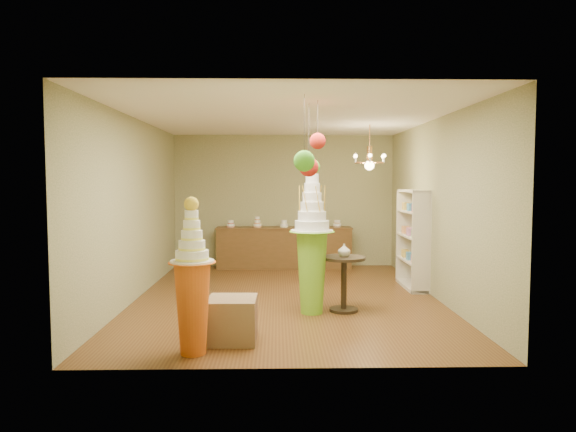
{
  "coord_description": "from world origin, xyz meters",
  "views": [
    {
      "loc": [
        -0.16,
        -8.51,
        1.98
      ],
      "look_at": [
        0.03,
        0.0,
        1.38
      ],
      "focal_mm": 32.0,
      "sensor_mm": 36.0,
      "label": 1
    }
  ],
  "objects_px": {
    "pedestal_green": "(312,252)",
    "pedestal_orange": "(193,294)",
    "round_table": "(344,276)",
    "sideboard": "(284,247)"
  },
  "relations": [
    {
      "from": "pedestal_green",
      "to": "pedestal_orange",
      "type": "bearing_deg",
      "value": -129.93
    },
    {
      "from": "pedestal_green",
      "to": "sideboard",
      "type": "distance_m",
      "value": 4.01
    },
    {
      "from": "pedestal_orange",
      "to": "sideboard",
      "type": "height_order",
      "value": "pedestal_orange"
    },
    {
      "from": "round_table",
      "to": "pedestal_green",
      "type": "bearing_deg",
      "value": -167.88
    },
    {
      "from": "pedestal_green",
      "to": "pedestal_orange",
      "type": "relative_size",
      "value": 1.27
    },
    {
      "from": "pedestal_green",
      "to": "sideboard",
      "type": "bearing_deg",
      "value": 95.14
    },
    {
      "from": "pedestal_green",
      "to": "round_table",
      "type": "xyz_separation_m",
      "value": [
        0.49,
        0.11,
        -0.37
      ]
    },
    {
      "from": "sideboard",
      "to": "round_table",
      "type": "bearing_deg",
      "value": -77.63
    },
    {
      "from": "round_table",
      "to": "sideboard",
      "type": "bearing_deg",
      "value": 102.37
    },
    {
      "from": "pedestal_orange",
      "to": "round_table",
      "type": "xyz_separation_m",
      "value": [
        1.96,
        1.86,
        -0.15
      ]
    }
  ]
}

